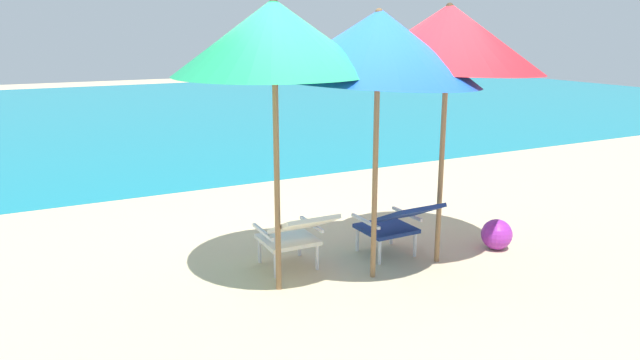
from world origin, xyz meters
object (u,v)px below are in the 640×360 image
beach_ball (497,234)px  lounge_chair_left (295,233)px  beach_umbrella_center (378,46)px  beach_umbrella_left (274,37)px  beach_umbrella_right (448,38)px  lounge_chair_right (396,222)px

beach_ball → lounge_chair_left: bearing=169.1°
beach_umbrella_center → beach_ball: bearing=0.4°
beach_umbrella_left → beach_umbrella_center: 0.92m
lounge_chair_left → beach_umbrella_right: bearing=-16.1°
lounge_chair_left → lounge_chair_right: 1.07m
lounge_chair_left → beach_umbrella_left: bearing=-137.0°
lounge_chair_left → beach_umbrella_left: beach_umbrella_left is taller
beach_umbrella_left → beach_ball: 3.22m
lounge_chair_left → beach_umbrella_center: (0.61, -0.43, 1.74)m
beach_umbrella_center → beach_ball: (1.57, 0.01, -1.98)m
lounge_chair_right → lounge_chair_left: bearing=171.0°
beach_umbrella_center → beach_umbrella_right: bearing=2.1°
lounge_chair_right → beach_umbrella_right: (0.34, -0.24, 1.81)m
lounge_chair_right → beach_umbrella_left: beach_umbrella_left is taller
lounge_chair_left → beach_umbrella_center: bearing=-35.1°
lounge_chair_left → beach_umbrella_right: (1.40, -0.40, 1.81)m
lounge_chair_right → beach_umbrella_right: 1.85m
beach_umbrella_left → beach_ball: beach_umbrella_left is taller
lounge_chair_left → beach_umbrella_left: (-0.29, -0.27, 1.82)m
beach_umbrella_center → beach_umbrella_right: (0.78, 0.03, 0.06)m
lounge_chair_right → beach_umbrella_center: 1.82m
lounge_chair_left → beach_umbrella_right: size_ratio=0.35×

